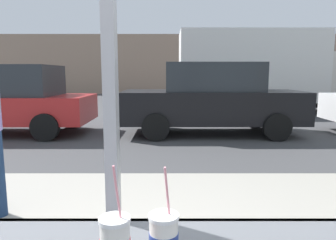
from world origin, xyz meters
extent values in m
plane|color=#424244|center=(0.00, 8.00, 0.00)|extent=(60.00, 60.00, 0.00)
cube|color=#9E998E|center=(0.00, 1.60, 0.07)|extent=(16.00, 2.80, 0.15)
cube|color=#404245|center=(0.00, 0.03, 0.93)|extent=(2.07, 0.02, 0.02)
cube|color=#9E9EA3|center=(0.00, 0.08, 1.63)|extent=(0.05, 0.08, 1.39)
cube|color=gray|center=(0.00, 23.98, 2.31)|extent=(28.00, 1.20, 4.62)
cylinder|color=navy|center=(0.21, -0.25, 1.02)|extent=(0.09, 0.09, 0.04)
cylinder|color=black|center=(0.21, -0.25, 1.08)|extent=(0.08, 0.08, 0.01)
cylinder|color=white|center=(0.21, -0.25, 1.09)|extent=(0.09, 0.09, 0.01)
cylinder|color=pink|center=(0.22, -0.26, 1.15)|extent=(0.02, 0.05, 0.20)
cylinder|color=black|center=(0.07, -0.31, 1.10)|extent=(0.08, 0.08, 0.01)
cylinder|color=white|center=(0.07, -0.31, 1.11)|extent=(0.09, 0.09, 0.01)
cylinder|color=pink|center=(0.09, -0.32, 1.17)|extent=(0.02, 0.03, 0.20)
cube|color=red|center=(-3.89, 6.68, 0.65)|extent=(4.22, 1.81, 0.66)
cube|color=#282D33|center=(-3.72, 6.68, 1.36)|extent=(2.19, 1.60, 0.76)
cylinder|color=black|center=(-2.58, 7.59, 0.32)|extent=(0.64, 0.18, 0.64)
cylinder|color=black|center=(-2.58, 5.77, 0.32)|extent=(0.64, 0.18, 0.64)
cube|color=black|center=(1.33, 6.68, 0.71)|extent=(4.48, 1.76, 0.78)
cube|color=#282D33|center=(1.34, 6.68, 1.45)|extent=(2.33, 1.55, 0.70)
cylinder|color=black|center=(2.72, 7.56, 0.32)|extent=(0.64, 0.18, 0.64)
cylinder|color=black|center=(2.72, 5.80, 0.32)|extent=(0.64, 0.18, 0.64)
cylinder|color=black|center=(-0.06, 7.56, 0.32)|extent=(0.64, 0.18, 0.64)
cylinder|color=black|center=(-0.06, 5.80, 0.32)|extent=(0.64, 0.18, 0.64)
cube|color=silver|center=(3.46, 11.33, 1.81)|extent=(5.53, 2.20, 2.73)
cylinder|color=black|center=(7.02, 12.38, 0.45)|extent=(0.90, 0.24, 0.90)
cylinder|color=black|center=(2.40, 12.43, 0.45)|extent=(0.90, 0.24, 0.90)
cylinder|color=black|center=(2.40, 10.23, 0.45)|extent=(0.90, 0.24, 0.90)
camera|label=1|loc=(0.22, -1.13, 1.51)|focal=32.93mm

